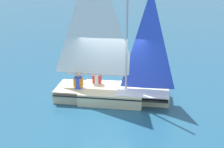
# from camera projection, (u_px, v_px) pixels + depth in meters

# --- Properties ---
(ground_plane) EXTENTS (260.00, 260.00, 0.00)m
(ground_plane) POSITION_uv_depth(u_px,v_px,m) (112.00, 99.00, 11.28)
(ground_plane) COLOR #235675
(sailboat_main) EXTENTS (1.83, 4.57, 5.77)m
(sailboat_main) POSITION_uv_depth(u_px,v_px,m) (111.00, 81.00, 11.01)
(sailboat_main) COLOR beige
(sailboat_main) RESTS_ON ground_plane
(sailor_helm) EXTENTS (0.31, 0.35, 1.16)m
(sailor_helm) POSITION_uv_depth(u_px,v_px,m) (97.00, 81.00, 11.45)
(sailor_helm) COLOR black
(sailor_helm) RESTS_ON ground_plane
(sailor_crew) EXTENTS (0.31, 0.35, 1.16)m
(sailor_crew) POSITION_uv_depth(u_px,v_px,m) (79.00, 85.00, 11.09)
(sailor_crew) COLOR black
(sailor_crew) RESTS_ON ground_plane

